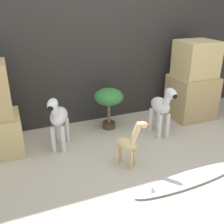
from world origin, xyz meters
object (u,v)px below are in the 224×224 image
potted_palm_front (109,99)px  surfboard (189,179)px  giraffe_figurine (129,142)px  zebra_left (58,117)px  zebra_right (162,106)px

potted_palm_front → surfboard: (0.31, -1.36, -0.40)m
giraffe_figurine → surfboard: size_ratio=0.44×
zebra_left → giraffe_figurine: size_ratio=1.24×
potted_palm_front → zebra_left: bearing=-159.1°
zebra_right → surfboard: (-0.24, -0.93, -0.38)m
giraffe_figurine → surfboard: giraffe_figurine is taller
zebra_left → potted_palm_front: zebra_left is taller
potted_palm_front → zebra_right: bearing=-38.4°
surfboard → potted_palm_front: bearing=102.8°
zebra_right → zebra_left: same height
zebra_right → surfboard: zebra_right is taller
zebra_right → giraffe_figurine: (-0.68, -0.48, -0.11)m
giraffe_figurine → potted_palm_front: (0.13, 0.91, 0.13)m
zebra_left → potted_palm_front: 0.78m
zebra_right → giraffe_figurine: zebra_right is taller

